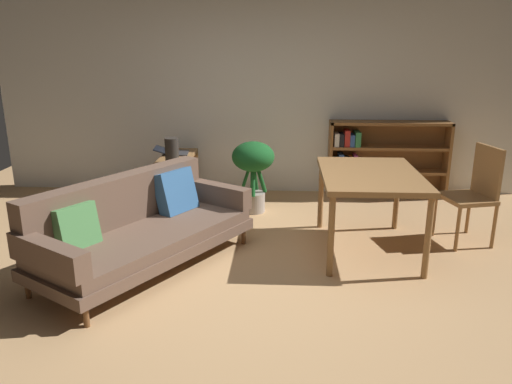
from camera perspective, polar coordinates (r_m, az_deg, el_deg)
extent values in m
plane|color=tan|center=(4.31, -1.48, -9.81)|extent=(8.16, 8.16, 0.00)
cube|color=silver|center=(6.58, 0.29, 11.67)|extent=(6.80, 0.10, 2.70)
cylinder|color=brown|center=(4.98, -1.43, -5.06)|extent=(0.04, 0.04, 0.16)
cylinder|color=brown|center=(3.80, -18.81, -13.31)|extent=(0.04, 0.04, 0.16)
cylinder|color=brown|center=(5.42, -7.60, -3.40)|extent=(0.04, 0.04, 0.16)
cylinder|color=brown|center=(4.36, -24.58, -10.01)|extent=(0.04, 0.04, 0.16)
cube|color=brown|center=(4.52, -12.25, -6.04)|extent=(1.79, 2.16, 0.10)
cube|color=brown|center=(4.49, -12.33, -4.86)|extent=(1.71, 2.07, 0.10)
cube|color=brown|center=(4.64, -15.32, -0.86)|extent=(1.18, 1.74, 0.43)
cube|color=brown|center=(5.08, -4.68, -0.15)|extent=(0.76, 0.55, 0.21)
cube|color=brown|center=(3.91, -22.63, -6.66)|extent=(0.76, 0.55, 0.21)
cube|color=#4C894C|center=(4.23, -19.76, -3.79)|extent=(0.33, 0.39, 0.36)
cube|color=#336093|center=(4.89, -9.12, 0.04)|extent=(0.42, 0.47, 0.43)
cube|color=olive|center=(6.65, -8.15, 2.39)|extent=(0.37, 0.04, 0.61)
cube|color=olive|center=(5.69, -10.08, -0.15)|extent=(0.37, 0.04, 0.61)
cube|color=olive|center=(6.17, -9.03, 0.90)|extent=(0.37, 1.02, 0.04)
cube|color=olive|center=(6.10, -9.16, 3.78)|extent=(0.37, 1.06, 0.04)
cube|color=olive|center=(6.25, -8.92, -1.28)|extent=(0.37, 1.02, 0.04)
cube|color=#333338|center=(6.27, -8.71, 4.43)|extent=(0.25, 0.34, 0.02)
cube|color=black|center=(6.29, -10.60, 4.73)|extent=(0.23, 0.33, 0.07)
cylinder|color=#2D2823|center=(5.76, -9.58, 4.68)|extent=(0.16, 0.16, 0.29)
cylinder|color=slate|center=(5.75, -9.60, 5.24)|extent=(0.09, 0.09, 0.01)
cylinder|color=#9E9389|center=(5.91, -0.32, -1.14)|extent=(0.28, 0.28, 0.23)
cylinder|color=#195623|center=(5.83, 0.37, 2.18)|extent=(0.19, 0.08, 0.49)
cylinder|color=#195623|center=(5.89, -0.13, 1.73)|extent=(0.08, 0.18, 0.37)
cylinder|color=#195623|center=(5.84, -1.00, 2.10)|extent=(0.18, 0.08, 0.46)
cylinder|color=#195623|center=(5.72, -0.35, 2.36)|extent=(0.06, 0.22, 0.57)
ellipsoid|color=#195623|center=(5.77, -0.33, 4.07)|extent=(0.49, 0.49, 0.34)
cylinder|color=olive|center=(5.38, 7.41, -0.37)|extent=(0.06, 0.06, 0.72)
cylinder|color=olive|center=(4.26, 8.55, -5.06)|extent=(0.06, 0.06, 0.72)
cylinder|color=olive|center=(5.50, 15.76, -0.49)|extent=(0.06, 0.06, 0.72)
cylinder|color=olive|center=(4.41, 19.00, -5.04)|extent=(0.06, 0.06, 0.72)
cube|color=olive|center=(4.76, 12.91, 1.89)|extent=(0.90, 1.29, 0.05)
cylinder|color=olive|center=(5.13, 22.01, -4.02)|extent=(0.04, 0.04, 0.44)
cylinder|color=olive|center=(5.46, 19.66, -2.54)|extent=(0.04, 0.04, 0.44)
cylinder|color=olive|center=(5.35, 25.51, -3.62)|extent=(0.04, 0.04, 0.44)
cylinder|color=olive|center=(5.66, 23.06, -2.23)|extent=(0.04, 0.04, 0.44)
cube|color=olive|center=(5.32, 22.84, -0.66)|extent=(0.52, 0.54, 0.04)
cube|color=olive|center=(5.37, 24.88, 2.19)|extent=(0.14, 0.41, 0.49)
cube|color=brown|center=(6.54, 8.43, 3.79)|extent=(0.04, 0.28, 0.97)
cube|color=brown|center=(6.84, 20.87, 3.43)|extent=(0.04, 0.28, 0.97)
cube|color=brown|center=(6.56, 15.09, 7.62)|extent=(1.51, 0.28, 0.04)
cube|color=brown|center=(6.76, 14.50, -0.24)|extent=(1.51, 0.28, 0.04)
cube|color=brown|center=(6.77, 14.59, 3.86)|extent=(1.48, 0.04, 0.97)
cube|color=brown|center=(6.68, 14.69, 2.33)|extent=(1.48, 0.27, 0.04)
cube|color=brown|center=(6.62, 14.89, 4.94)|extent=(1.48, 0.27, 0.04)
cube|color=red|center=(6.61, 8.89, 0.82)|extent=(0.06, 0.20, 0.21)
cube|color=red|center=(6.62, 9.40, 0.93)|extent=(0.05, 0.23, 0.24)
cube|color=silver|center=(6.62, 9.91, 0.68)|extent=(0.05, 0.19, 0.18)
cube|color=#337F47|center=(6.63, 10.40, 0.75)|extent=(0.05, 0.20, 0.20)
cube|color=#337F47|center=(6.63, 10.77, 0.79)|extent=(0.03, 0.18, 0.21)
cube|color=#337F47|center=(6.53, 9.02, 3.22)|extent=(0.06, 0.19, 0.16)
cube|color=#2D5199|center=(6.55, 9.60, 3.46)|extent=(0.06, 0.24, 0.21)
cube|color=black|center=(6.55, 10.23, 3.25)|extent=(0.06, 0.21, 0.17)
cube|color=orange|center=(6.56, 10.76, 3.25)|extent=(0.04, 0.19, 0.17)
cube|color=#993884|center=(6.57, 11.19, 3.38)|extent=(0.05, 0.21, 0.20)
cube|color=silver|center=(6.48, 9.13, 5.96)|extent=(0.06, 0.21, 0.17)
cube|color=black|center=(6.48, 9.69, 5.92)|extent=(0.05, 0.22, 0.16)
cube|color=red|center=(6.49, 10.29, 6.08)|extent=(0.07, 0.21, 0.20)
cube|color=#2D5199|center=(6.50, 10.84, 5.84)|extent=(0.06, 0.22, 0.15)
cube|color=#337F47|center=(6.51, 11.46, 5.99)|extent=(0.07, 0.24, 0.19)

